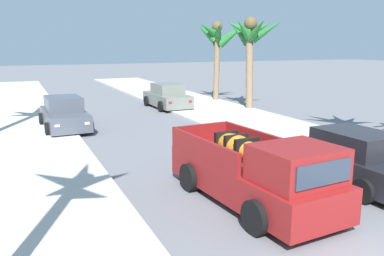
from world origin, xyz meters
TOP-DOWN VIEW (x-y plane):
  - sidewalk_left at (-5.45, 12.00)m, footprint 5.05×60.00m
  - sidewalk_right at (5.45, 12.00)m, footprint 5.05×60.00m
  - curb_left at (-4.33, 12.00)m, footprint 0.16×60.00m
  - curb_right at (4.33, 12.00)m, footprint 0.16×60.00m
  - pickup_truck at (-0.03, 4.31)m, footprint 2.51×5.34m
  - car_left_near at (3.37, 4.53)m, footprint 2.09×4.29m
  - car_right_near at (3.42, 19.78)m, footprint 2.10×4.29m
  - car_left_mid at (-3.26, 15.60)m, footprint 2.13×4.31m
  - palm_tree_right_fore at (7.83, 17.18)m, footprint 3.07×3.62m
  - palm_tree_left_mid at (7.72, 21.22)m, footprint 3.88×4.00m

SIDE VIEW (x-z plane):
  - curb_left at x=-4.33m, z-range 0.00..0.10m
  - curb_right at x=4.33m, z-range 0.00..0.10m
  - sidewalk_left at x=-5.45m, z-range 0.00..0.12m
  - sidewalk_right at x=5.45m, z-range 0.00..0.12m
  - car_left_near at x=3.37m, z-range -0.06..1.48m
  - car_right_near at x=3.42m, z-range -0.06..1.48m
  - car_left_mid at x=-3.26m, z-range -0.06..1.48m
  - pickup_truck at x=-0.03m, z-range -0.09..1.71m
  - palm_tree_left_mid at x=7.72m, z-range 1.67..7.14m
  - palm_tree_right_fore at x=7.83m, z-range 1.65..7.18m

